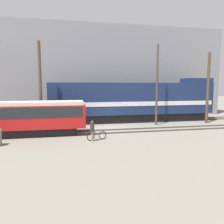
{
  "coord_description": "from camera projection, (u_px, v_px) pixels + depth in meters",
  "views": [
    {
      "loc": [
        -4.09,
        -21.73,
        4.39
      ],
      "look_at": [
        0.19,
        -0.7,
        1.8
      ],
      "focal_mm": 35.0,
      "sensor_mm": 36.0,
      "label": 1
    }
  ],
  "objects": [
    {
      "name": "track_near",
      "position": [
        112.0,
        131.0,
        20.81
      ],
      "size": [
        60.0,
        1.5,
        0.14
      ],
      "color": "#47423D",
      "rests_on": "ground"
    },
    {
      "name": "utility_pole_center",
      "position": [
        157.0,
        85.0,
        24.12
      ],
      "size": [
        0.24,
        0.24,
        8.85
      ],
      "color": "#4C3D2D",
      "rests_on": "ground"
    },
    {
      "name": "building_backdrop",
      "position": [
        95.0,
        72.0,
        32.27
      ],
      "size": [
        37.13,
        6.0,
        12.68
      ],
      "color": "gray",
      "rests_on": "ground"
    },
    {
      "name": "bicycle",
      "position": [
        97.0,
        136.0,
        17.7
      ],
      "size": [
        1.67,
        0.63,
        0.73
      ],
      "color": "black",
      "rests_on": "ground"
    },
    {
      "name": "utility_pole_right",
      "position": [
        208.0,
        88.0,
        25.42
      ],
      "size": [
        0.32,
        0.32,
        8.18
      ],
      "color": "#4C3D2D",
      "rests_on": "ground"
    },
    {
      "name": "streetcar",
      "position": [
        10.0,
        117.0,
        18.82
      ],
      "size": [
        12.88,
        2.54,
        3.01
      ],
      "color": "black",
      "rests_on": "ground"
    },
    {
      "name": "ground_plane",
      "position": [
        109.0,
        129.0,
        22.48
      ],
      "size": [
        120.0,
        120.0,
        0.0
      ],
      "primitive_type": "plane",
      "color": "slate"
    },
    {
      "name": "utility_pole_left",
      "position": [
        40.0,
        86.0,
        21.68
      ],
      "size": [
        0.31,
        0.31,
        8.73
      ],
      "color": "#4C3D2D",
      "rests_on": "ground"
    },
    {
      "name": "track_far",
      "position": [
        103.0,
        122.0,
        26.24
      ],
      "size": [
        60.0,
        1.5,
        0.14
      ],
      "color": "#47423D",
      "rests_on": "ground"
    },
    {
      "name": "person",
      "position": [
        92.0,
        129.0,
        17.29
      ],
      "size": [
        0.31,
        0.41,
        1.64
      ],
      "color": "#8C7A5B",
      "rests_on": "ground"
    },
    {
      "name": "freight_locomotive",
      "position": [
        134.0,
        101.0,
        26.72
      ],
      "size": [
        19.92,
        3.04,
        5.33
      ],
      "color": "black",
      "rests_on": "ground"
    }
  ]
}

